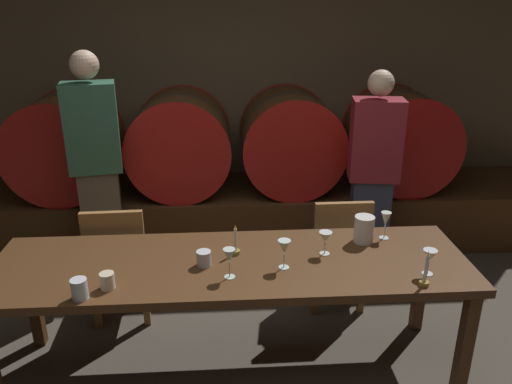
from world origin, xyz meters
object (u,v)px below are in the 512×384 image
(candle_right, at_px, (425,276))
(wine_glass_right, at_px, (386,220))
(wine_barrel_far_left, at_px, (66,145))
(cup_left, at_px, (79,289))
(chair_left, at_px, (119,258))
(wine_barrel_center_left, at_px, (181,143))
(wine_barrel_far_right, at_px, (399,139))
(cup_center, at_px, (107,281))
(dining_table, at_px, (232,272))
(candle_left, at_px, (236,246))
(wine_barrel_center_right, at_px, (290,141))
(chair_right, at_px, (338,247))
(wine_glass_left, at_px, (284,248))
(guest_left, at_px, (97,169))
(cup_right, at_px, (204,258))
(guest_right, at_px, (373,176))
(wine_glass_far_right, at_px, (430,256))
(wine_glass_far_left, at_px, (229,257))
(pitcher, at_px, (364,229))
(wine_glass_center, at_px, (325,238))

(candle_right, height_order, wine_glass_right, candle_right)
(wine_barrel_far_left, distance_m, cup_left, 2.22)
(wine_glass_right, relative_size, cup_left, 1.62)
(wine_barrel_far_left, height_order, chair_left, wine_barrel_far_left)
(wine_barrel_center_left, distance_m, wine_barrel_far_right, 1.97)
(candle_right, distance_m, cup_center, 1.65)
(dining_table, bearing_deg, candle_left, 72.65)
(candle_right, bearing_deg, candle_left, 157.20)
(wine_barrel_center_right, distance_m, candle_right, 2.17)
(wine_barrel_far_left, height_order, chair_right, wine_barrel_far_left)
(wine_glass_left, bearing_deg, chair_left, 147.49)
(wine_barrel_center_left, height_order, wine_glass_left, wine_barrel_center_left)
(wine_barrel_far_left, bearing_deg, cup_left, -73.31)
(wine_barrel_far_left, distance_m, candle_right, 3.21)
(dining_table, distance_m, guest_left, 1.55)
(cup_left, relative_size, cup_right, 1.22)
(guest_left, distance_m, wine_glass_right, 2.17)
(wine_barrel_far_right, distance_m, dining_table, 2.40)
(guest_right, xyz_separation_m, cup_center, (-1.78, -1.35, -0.05))
(dining_table, distance_m, candle_right, 1.06)
(wine_barrel_far_left, relative_size, guest_left, 0.48)
(candle_left, xyz_separation_m, wine_glass_far_right, (1.04, -0.30, 0.06))
(candle_right, xyz_separation_m, wine_glass_far_left, (-1.01, 0.15, 0.07))
(wine_barrel_far_left, bearing_deg, wine_glass_right, -33.60)
(cup_right, bearing_deg, wine_barrel_far_right, 46.87)
(candle_right, height_order, wine_glass_far_left, candle_right)
(wine_barrel_far_left, bearing_deg, dining_table, -52.17)
(guest_right, relative_size, candle_left, 8.78)
(chair_right, xyz_separation_m, wine_glass_left, (-0.48, -0.73, 0.40))
(guest_right, xyz_separation_m, cup_left, (-1.89, -1.44, -0.04))
(guest_right, relative_size, wine_glass_far_right, 11.37)
(guest_left, bearing_deg, wine_barrel_far_left, -67.82)
(cup_right, bearing_deg, cup_left, -154.49)
(guest_left, distance_m, pitcher, 2.06)
(wine_barrel_far_left, height_order, dining_table, wine_barrel_far_left)
(dining_table, relative_size, wine_glass_far_left, 15.98)
(wine_barrel_center_left, relative_size, wine_glass_right, 5.01)
(guest_left, relative_size, candle_right, 8.93)
(wine_barrel_center_right, bearing_deg, pitcher, -81.13)
(candle_right, xyz_separation_m, wine_glass_center, (-0.45, 0.38, 0.05))
(wine_barrel_center_right, xyz_separation_m, candle_left, (-0.54, -1.71, -0.15))
(wine_glass_center, bearing_deg, wine_glass_far_right, -27.01)
(wine_glass_center, bearing_deg, cup_left, -163.86)
(pitcher, height_order, wine_glass_left, wine_glass_left)
(wine_barrel_far_left, height_order, wine_barrel_center_right, same)
(cup_left, bearing_deg, chair_left, 90.35)
(cup_center, bearing_deg, candle_left, 25.87)
(wine_glass_right, bearing_deg, wine_glass_center, -156.54)
(guest_right, bearing_deg, guest_left, 6.21)
(wine_barrel_far_right, bearing_deg, dining_table, -130.99)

